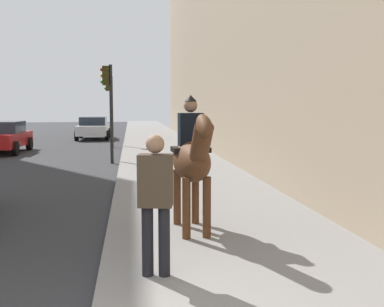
{
  "coord_description": "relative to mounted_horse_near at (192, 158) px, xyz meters",
  "views": [
    {
      "loc": [
        -3.29,
        -0.42,
        2.16
      ],
      "look_at": [
        4.0,
        -1.38,
        1.4
      ],
      "focal_mm": 43.54,
      "sensor_mm": 36.0,
      "label": 1
    }
  ],
  "objects": [
    {
      "name": "mounted_horse_near",
      "position": [
        0.0,
        0.0,
        0.0
      ],
      "size": [
        2.15,
        0.65,
        2.21
      ],
      "rotation": [
        0.0,
        0.0,
        3.2
      ],
      "color": "#4C2B16",
      "rests_on": "sidewalk_slab"
    },
    {
      "name": "pedestrian_greeting",
      "position": [
        -1.89,
        0.69,
        -0.22
      ],
      "size": [
        0.32,
        0.44,
        1.7
      ],
      "rotation": [
        0.0,
        0.0,
        -0.17
      ],
      "color": "black",
      "rests_on": "sidewalk_slab"
    },
    {
      "name": "car_near_lane",
      "position": [
        14.82,
        6.84,
        -0.58
      ],
      "size": [
        4.25,
        2.16,
        1.44
      ],
      "rotation": [
        0.0,
        0.0,
        3.12
      ],
      "color": "maroon",
      "rests_on": "ground"
    },
    {
      "name": "car_far_lane",
      "position": [
        23.29,
        3.37,
        -0.56
      ],
      "size": [
        4.25,
        2.06,
        1.44
      ],
      "rotation": [
        0.0,
        0.0,
        3.14
      ],
      "color": "silver",
      "rests_on": "ground"
    },
    {
      "name": "traffic_light_near_curb",
      "position": [
        10.19,
        1.77,
        1.14
      ],
      "size": [
        0.2,
        0.44,
        3.66
      ],
      "color": "black",
      "rests_on": "ground"
    },
    {
      "name": "traffic_light_far_curb",
      "position": [
        17.11,
        2.01,
        1.15
      ],
      "size": [
        0.2,
        0.44,
        3.66
      ],
      "color": "black",
      "rests_on": "ground"
    }
  ]
}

